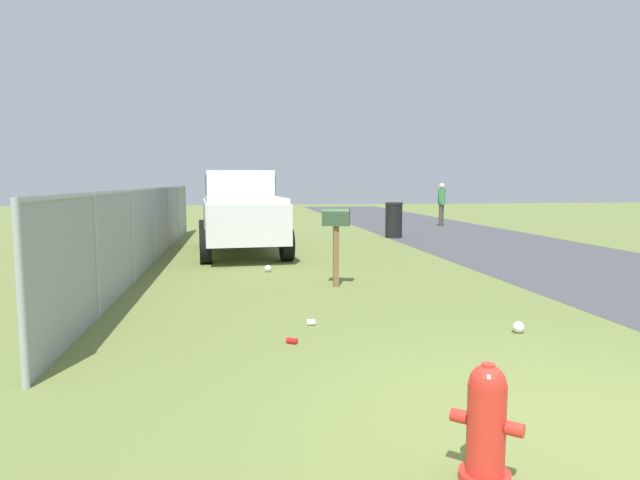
{
  "coord_description": "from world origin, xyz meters",
  "views": [
    {
      "loc": [
        -3.5,
        2.38,
        1.8
      ],
      "look_at": [
        3.89,
        1.26,
        1.0
      ],
      "focal_mm": 30.59,
      "sensor_mm": 36.0,
      "label": 1
    }
  ],
  "objects_px": {
    "mailbox": "(336,224)",
    "trash_bin": "(394,220)",
    "pedestrian": "(442,201)",
    "pickup_truck": "(240,210)",
    "fire_hydrant": "(487,425)"
  },
  "relations": [
    {
      "from": "trash_bin",
      "to": "pedestrian",
      "type": "distance_m",
      "value": 5.33
    },
    {
      "from": "pedestrian",
      "to": "pickup_truck",
      "type": "bearing_deg",
      "value": -92.26
    },
    {
      "from": "fire_hydrant",
      "to": "pickup_truck",
      "type": "bearing_deg",
      "value": 49.02
    },
    {
      "from": "mailbox",
      "to": "trash_bin",
      "type": "relative_size",
      "value": 1.2
    },
    {
      "from": "pickup_truck",
      "to": "trash_bin",
      "type": "height_order",
      "value": "pickup_truck"
    },
    {
      "from": "mailbox",
      "to": "pickup_truck",
      "type": "relative_size",
      "value": 0.28
    },
    {
      "from": "mailbox",
      "to": "pickup_truck",
      "type": "distance_m",
      "value": 5.14
    },
    {
      "from": "fire_hydrant",
      "to": "pickup_truck",
      "type": "distance_m",
      "value": 11.19
    },
    {
      "from": "mailbox",
      "to": "pedestrian",
      "type": "distance_m",
      "value": 13.8
    },
    {
      "from": "pickup_truck",
      "to": "pedestrian",
      "type": "bearing_deg",
      "value": -52.49
    },
    {
      "from": "pickup_truck",
      "to": "mailbox",
      "type": "bearing_deg",
      "value": -166.0
    },
    {
      "from": "mailbox",
      "to": "pedestrian",
      "type": "height_order",
      "value": "pedestrian"
    },
    {
      "from": "mailbox",
      "to": "pedestrian",
      "type": "xyz_separation_m",
      "value": [
        12.13,
        -6.59,
        -0.07
      ]
    },
    {
      "from": "trash_bin",
      "to": "fire_hydrant",
      "type": "bearing_deg",
      "value": 165.85
    },
    {
      "from": "fire_hydrant",
      "to": "pedestrian",
      "type": "distance_m",
      "value": 19.56
    }
  ]
}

